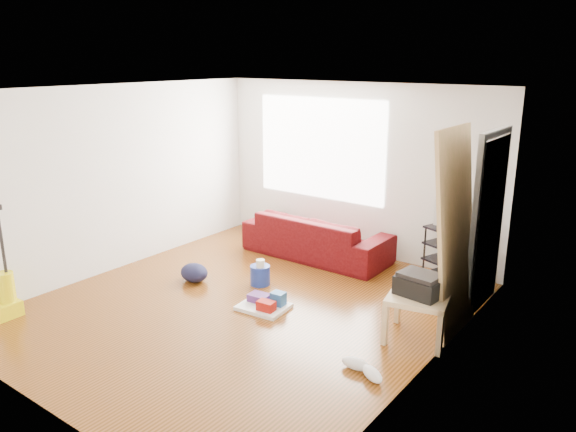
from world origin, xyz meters
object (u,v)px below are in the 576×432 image
Objects in this scene: side_table at (419,302)px; backpack at (195,281)px; bucket at (260,284)px; cleaning_tray at (265,304)px; vacuum at (5,296)px; tv_stand at (452,255)px; sofa at (316,256)px.

side_table is 3.04m from backpack.
bucket is (-2.22, 0.13, -0.41)m from side_table.
bucket is 0.61× the size of backpack.
bucket is 0.88m from backpack.
bucket is 0.43× the size of cleaning_tray.
side_table is 1.80m from cleaning_tray.
backpack is at bearing 62.56° from vacuum.
backpack is 0.32× the size of vacuum.
side_table is 0.55× the size of vacuum.
cleaning_tray is at bearing -104.37° from tv_stand.
bucket reaches higher than backpack.
bucket is 0.73m from cleaning_tray.
backpack is (-1.28, 0.10, -0.06)m from cleaning_tray.
vacuum is (-1.72, -3.74, 0.24)m from sofa.
tv_stand is at bearing 56.01° from cleaning_tray.
backpack is 2.23m from vacuum.
sofa is 1.90m from cleaning_tray.
sofa is at bearing 84.50° from backpack.
tv_stand is 1.11× the size of side_table.
tv_stand is at bearing 45.78° from vacuum.
backpack is at bearing 66.29° from sofa.
sofa is 8.46× the size of bucket.
cleaning_tray is (0.51, -0.52, 0.06)m from bucket.
side_table reaches higher than bucket.
vacuum reaches higher than side_table.
backpack is at bearing -174.46° from side_table.
vacuum is (-0.96, -2.00, 0.24)m from backpack.
backpack is at bearing 175.65° from cleaning_tray.
sofa is 2.73× the size of tv_stand.
vacuum is at bearing -97.35° from backpack.
vacuum reaches higher than sofa.
cleaning_tray is 0.45× the size of vacuum.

